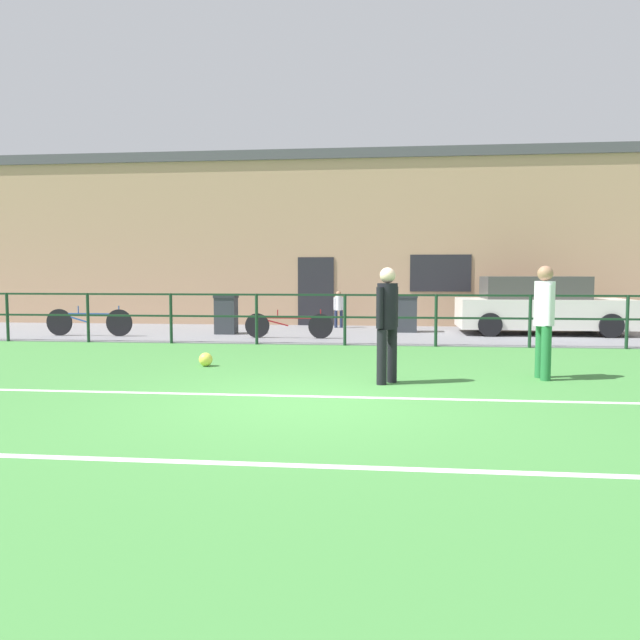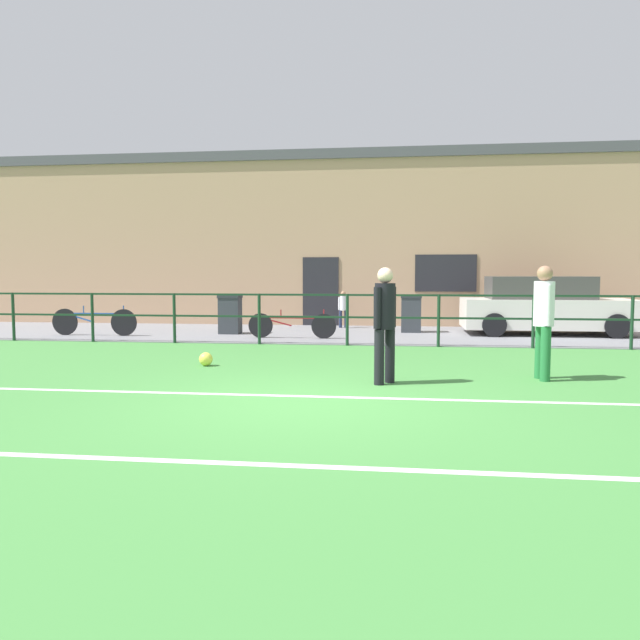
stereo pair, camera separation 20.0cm
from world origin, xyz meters
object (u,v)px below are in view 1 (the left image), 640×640
Objects in this scene: trash_bin_1 at (407,313)px; bicycle_parked_1 at (89,322)px; soccer_ball_match at (206,359)px; bicycle_parked_0 at (289,325)px; spectator_child at (339,307)px; player_goalkeeper at (387,318)px; player_striker at (544,315)px; trash_bin_0 at (226,314)px; parked_car_red at (539,307)px.

bicycle_parked_1 is at bearing -166.69° from trash_bin_1.
bicycle_parked_0 is at bearing 80.82° from soccer_ball_match.
spectator_child is at bearing 77.15° from soccer_ball_match.
player_striker reaches higher than player_goalkeeper.
trash_bin_0 reaches higher than bicycle_parked_0.
player_striker reaches higher than trash_bin_0.
player_goalkeeper is 0.39× the size of parked_car_red.
bicycle_parked_0 is 5.13m from bicycle_parked_1.
parked_car_red reaches higher than spectator_child.
bicycle_parked_0 is (-6.38, -1.76, -0.40)m from parked_car_red.
player_goalkeeper is at bearing -67.83° from bicycle_parked_0.
soccer_ball_match is 0.06× the size of parked_car_red.
parked_car_red is 11.65m from bicycle_parked_1.
parked_car_red reaches higher than trash_bin_0.
bicycle_parked_0 is at bearing -26.56° from trash_bin_0.
player_goalkeeper is at bearing -117.74° from parked_car_red.
player_goalkeeper is 2.44m from player_striker.
trash_bin_1 is at bearing 32.44° from player_goalkeeper.
bicycle_parked_0 is at bearing 58.73° from player_goalkeeper.
player_striker reaches higher than bicycle_parked_0.
trash_bin_0 is at bearing -174.00° from parked_car_red.
spectator_child is 0.47× the size of bicycle_parked_1.
player_goalkeeper reaches higher than soccer_ball_match.
soccer_ball_match is at bearing -119.73° from trash_bin_1.
player_striker is at bearing -27.85° from bicycle_parked_1.
bicycle_parked_1 is (-9.87, 5.21, -0.60)m from player_striker.
bicycle_parked_0 is (0.73, 4.51, 0.22)m from soccer_ball_match.
soccer_ball_match is 9.50m from parked_car_red.
player_goalkeeper is 1.65× the size of trash_bin_0.
soccer_ball_match is (-3.11, 1.33, -0.84)m from player_goalkeeper.
trash_bin_0 is (-8.18, -0.86, -0.20)m from parked_car_red.
bicycle_parked_0 is 2.02m from trash_bin_0.
spectator_child is at bearing 45.39° from player_goalkeeper.
player_striker is 0.75× the size of bicycle_parked_1.
parked_car_red is (4.00, 7.60, -0.22)m from player_goalkeeper.
player_striker is at bearing 105.23° from spectator_child.
parked_car_red is at bearing -2.47° from trash_bin_1.
parked_car_red is at bearing 15.43° from bicycle_parked_0.
bicycle_parked_1 is at bearing 180.00° from bicycle_parked_0.
trash_bin_1 is at bearing 177.53° from parked_car_red.
soccer_ball_match is 0.11× the size of bicycle_parked_0.
player_goalkeeper reaches higher than parked_car_red.
trash_bin_0 is at bearing 28.49° from spectator_child.
player_striker is 7.07m from bicycle_parked_0.
player_goalkeeper reaches higher than bicycle_parked_0.
player_goalkeeper reaches higher than trash_bin_1.
bicycle_parked_1 is 8.29m from trash_bin_1.
player_goalkeeper is 0.77× the size of bicycle_parked_0.
bicycle_parked_1 is at bearing -122.88° from player_striker.
spectator_child reaches higher than trash_bin_0.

